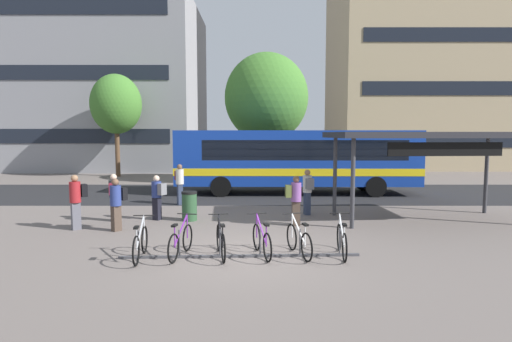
{
  "coord_description": "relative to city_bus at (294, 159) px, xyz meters",
  "views": [
    {
      "loc": [
        0.3,
        -10.25,
        3.04
      ],
      "look_at": [
        0.32,
        4.56,
        1.69
      ],
      "focal_mm": 28.79,
      "sensor_mm": 36.0,
      "label": 1
    }
  ],
  "objects": [
    {
      "name": "trash_bin",
      "position": [
        -4.32,
        -6.54,
        -1.26
      ],
      "size": [
        0.55,
        0.55,
        1.03
      ],
      "color": "#284C2D",
      "rests_on": "ground"
    },
    {
      "name": "bus_lane_asphalt",
      "position": [
        -2.28,
        -0.0,
        -1.77
      ],
      "size": [
        80.0,
        7.2,
        0.01
      ],
      "primitive_type": "cube",
      "color": "#232326",
      "rests_on": "ground"
    },
    {
      "name": "street_tree_0",
      "position": [
        -11.84,
        8.41,
        3.32
      ],
      "size": [
        3.53,
        3.53,
        7.21
      ],
      "color": "brown",
      "rests_on": "ground"
    },
    {
      "name": "building_left_wing",
      "position": [
        -17.85,
        16.95,
        5.36
      ],
      "size": [
        21.21,
        12.98,
        14.27
      ],
      "color": "gray",
      "rests_on": "ground"
    },
    {
      "name": "parked_bicycle_purple_3",
      "position": [
        -1.84,
        -10.73,
        -1.39
      ],
      "size": [
        0.62,
        1.68,
        0.99
      ],
      "rotation": [
        0.0,
        0.0,
        1.82
      ],
      "color": "black",
      "rests_on": "ground"
    },
    {
      "name": "parked_bicycle_purple_1",
      "position": [
        -3.84,
        -10.81,
        -1.39
      ],
      "size": [
        0.52,
        1.71,
        0.99
      ],
      "rotation": [
        0.0,
        0.0,
        1.41
      ],
      "color": "black",
      "rests_on": "ground"
    },
    {
      "name": "commuter_grey_pack_2",
      "position": [
        -5.45,
        -6.45,
        -0.86
      ],
      "size": [
        0.61,
        0.53,
        1.59
      ],
      "rotation": [
        0.0,
        0.0,
        2.63
      ],
      "color": "black",
      "rests_on": "ground"
    },
    {
      "name": "commuter_black_pack_0",
      "position": [
        -6.34,
        -8.07,
        -0.83
      ],
      "size": [
        0.56,
        0.6,
        1.65
      ],
      "rotation": [
        0.0,
        0.0,
        4.06
      ],
      "color": "#47382D",
      "rests_on": "ground"
    },
    {
      "name": "commuter_grey_pack_3",
      "position": [
        -0.05,
        -5.56,
        -0.79
      ],
      "size": [
        0.42,
        0.58,
        1.71
      ],
      "rotation": [
        0.0,
        0.0,
        1.8
      ],
      "color": "#2D3851",
      "rests_on": "ground"
    },
    {
      "name": "parked_bicycle_black_2",
      "position": [
        -2.85,
        -10.82,
        -1.39
      ],
      "size": [
        0.55,
        1.7,
        0.99
      ],
      "rotation": [
        0.0,
        0.0,
        1.77
      ],
      "color": "black",
      "rests_on": "ground"
    },
    {
      "name": "transit_shelter",
      "position": [
        3.97,
        -6.49,
        1.13
      ],
      "size": [
        6.88,
        3.43,
        3.1
      ],
      "rotation": [
        0.0,
        0.0,
        0.07
      ],
      "color": "#38383D",
      "rests_on": "ground"
    },
    {
      "name": "commuter_maroon_pack_5",
      "position": [
        -6.92,
        -6.64,
        -0.83
      ],
      "size": [
        0.44,
        0.58,
        1.65
      ],
      "rotation": [
        0.0,
        0.0,
        1.84
      ],
      "color": "#565660",
      "rests_on": "ground"
    },
    {
      "name": "commuter_maroon_pack_6",
      "position": [
        -5.26,
        -3.32,
        -0.77
      ],
      "size": [
        0.5,
        0.6,
        1.75
      ],
      "rotation": [
        0.0,
        0.0,
        5.16
      ],
      "color": "#2D3851",
      "rests_on": "ground"
    },
    {
      "name": "city_bus",
      "position": [
        0.0,
        0.0,
        0.0
      ],
      "size": [
        12.06,
        2.75,
        3.2
      ],
      "rotation": [
        0.0,
        0.0,
        3.13
      ],
      "color": "#14389E",
      "rests_on": "ground"
    },
    {
      "name": "commuter_black_pack_1",
      "position": [
        -7.68,
        -7.89,
        -0.77
      ],
      "size": [
        0.6,
        0.57,
        1.75
      ],
      "rotation": [
        0.0,
        0.0,
        3.82
      ],
      "color": "#565660",
      "rests_on": "ground"
    },
    {
      "name": "bike_rack",
      "position": [
        -2.37,
        -10.86,
        -1.68
      ],
      "size": [
        5.94,
        0.32,
        0.7
      ],
      "rotation": [
        0.0,
        0.0,
        0.04
      ],
      "color": "#47474C",
      "rests_on": "ground"
    },
    {
      "name": "parked_bicycle_white_4",
      "position": [
        -0.91,
        -10.72,
        -1.39
      ],
      "size": [
        0.63,
        1.67,
        0.99
      ],
      "rotation": [
        0.0,
        0.0,
        1.84
      ],
      "color": "black",
      "rests_on": "ground"
    },
    {
      "name": "parked_bicycle_silver_0",
      "position": [
        -4.79,
        -11.01,
        -1.39
      ],
      "size": [
        0.52,
        1.72,
        0.99
      ],
      "rotation": [
        0.0,
        0.0,
        1.65
      ],
      "color": "black",
      "rests_on": "ground"
    },
    {
      "name": "commuter_olive_pack_4",
      "position": [
        -0.7,
        -7.37,
        -0.82
      ],
      "size": [
        0.54,
        0.36,
        1.66
      ],
      "rotation": [
        0.0,
        0.0,
        0.07
      ],
      "color": "#47382D",
      "rests_on": "ground"
    },
    {
      "name": "ground",
      "position": [
        -2.28,
        -10.49,
        -1.78
      ],
      "size": [
        200.0,
        200.0,
        0.0
      ],
      "primitive_type": "plane",
      "color": "#6B605B"
    },
    {
      "name": "building_right_wing",
      "position": [
        14.59,
        17.42,
        10.61
      ],
      "size": [
        18.62,
        10.85,
        24.77
      ],
      "color": "tan",
      "rests_on": "ground"
    },
    {
      "name": "street_tree_1",
      "position": [
        -1.34,
        4.79,
        3.47
      ],
      "size": [
        5.13,
        5.13,
        7.98
      ],
      "color": "brown",
      "rests_on": "ground"
    },
    {
      "name": "parked_bicycle_white_5",
      "position": [
        0.15,
        -10.74,
        -1.39
      ],
      "size": [
        0.52,
        1.72,
        0.99
      ],
      "rotation": [
        0.0,
        0.0,
        1.5
      ],
      "color": "black",
      "rests_on": "ground"
    }
  ]
}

